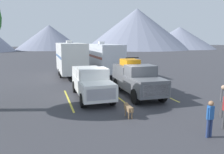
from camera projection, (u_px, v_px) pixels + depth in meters
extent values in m
plane|color=#38383D|center=(121.00, 100.00, 14.52)|extent=(240.00, 240.00, 0.00)
cube|color=white|center=(92.00, 85.00, 14.83)|extent=(2.07, 5.79, 0.93)
cube|color=white|center=(98.00, 84.00, 12.78)|extent=(1.92, 1.64, 0.08)
cube|color=white|center=(93.00, 74.00, 14.19)|extent=(1.88, 1.53, 0.77)
cube|color=slate|center=(95.00, 75.00, 13.62)|extent=(1.74, 0.25, 0.57)
cube|color=white|center=(87.00, 71.00, 16.17)|extent=(1.98, 2.68, 0.53)
cube|color=silver|center=(101.00, 94.00, 12.13)|extent=(1.68, 0.09, 0.65)
cylinder|color=black|center=(112.00, 98.00, 13.31)|extent=(0.29, 0.84, 0.84)
cylinder|color=black|center=(83.00, 100.00, 12.80)|extent=(0.29, 0.84, 0.84)
cylinder|color=black|center=(98.00, 85.00, 17.01)|extent=(0.29, 0.84, 0.84)
cylinder|color=black|center=(75.00, 87.00, 16.50)|extent=(0.29, 0.84, 0.84)
cube|color=#595B60|center=(137.00, 82.00, 15.39)|extent=(2.09, 5.61, 0.98)
cube|color=#595B60|center=(150.00, 80.00, 13.40)|extent=(1.95, 1.59, 0.08)
cube|color=#595B60|center=(140.00, 71.00, 14.76)|extent=(1.91, 1.48, 0.77)
cube|color=slate|center=(144.00, 72.00, 14.21)|extent=(1.77, 0.25, 0.57)
cube|color=#595B60|center=(130.00, 69.00, 16.68)|extent=(2.01, 2.60, 0.56)
cube|color=silver|center=(156.00, 90.00, 12.77)|extent=(1.70, 0.09, 0.69)
cylinder|color=black|center=(162.00, 94.00, 13.94)|extent=(0.30, 0.96, 0.96)
cylinder|color=black|center=(135.00, 97.00, 13.42)|extent=(0.30, 0.96, 0.96)
cylinder|color=black|center=(138.00, 83.00, 17.52)|extent=(0.30, 0.96, 0.96)
cylinder|color=black|center=(117.00, 85.00, 17.01)|extent=(0.30, 0.96, 0.96)
cube|color=orange|center=(130.00, 62.00, 16.60)|extent=(1.13, 1.66, 0.45)
cylinder|color=black|center=(138.00, 63.00, 16.19)|extent=(0.19, 0.44, 0.44)
cylinder|color=black|center=(127.00, 63.00, 15.94)|extent=(0.19, 0.44, 0.44)
cylinder|color=black|center=(133.00, 61.00, 17.26)|extent=(0.19, 0.44, 0.44)
cylinder|color=black|center=(122.00, 62.00, 17.00)|extent=(0.19, 0.44, 0.44)
cube|color=black|center=(132.00, 58.00, 16.10)|extent=(1.00, 0.10, 0.08)
cube|color=gold|center=(69.00, 100.00, 14.46)|extent=(0.12, 5.50, 0.01)
cube|color=gold|center=(116.00, 96.00, 15.44)|extent=(0.12, 5.50, 0.01)
cube|color=gold|center=(158.00, 93.00, 16.42)|extent=(0.12, 5.50, 0.01)
cube|color=white|center=(71.00, 57.00, 23.50)|extent=(2.68, 6.91, 3.03)
cube|color=#4C6B99|center=(58.00, 56.00, 23.07)|extent=(0.12, 6.59, 0.24)
cube|color=silver|center=(69.00, 42.00, 24.18)|extent=(0.61, 0.71, 0.30)
cube|color=#333333|center=(77.00, 80.00, 20.02)|extent=(0.14, 1.20, 0.12)
cylinder|color=black|center=(83.00, 73.00, 23.38)|extent=(0.23, 0.76, 0.76)
cylinder|color=black|center=(61.00, 74.00, 22.65)|extent=(0.23, 0.76, 0.76)
cylinder|color=black|center=(81.00, 71.00, 24.92)|extent=(0.23, 0.76, 0.76)
cylinder|color=black|center=(59.00, 72.00, 24.19)|extent=(0.23, 0.76, 0.76)
cube|color=silver|center=(104.00, 57.00, 24.46)|extent=(2.57, 7.50, 2.90)
cube|color=brown|center=(93.00, 56.00, 24.05)|extent=(0.12, 7.17, 0.24)
cube|color=silver|center=(101.00, 43.00, 25.24)|extent=(0.61, 0.71, 0.30)
cube|color=#333333|center=(117.00, 78.00, 20.69)|extent=(0.14, 1.20, 0.12)
cylinder|color=black|center=(116.00, 72.00, 24.24)|extent=(0.23, 0.76, 0.76)
cylinder|color=black|center=(96.00, 73.00, 23.54)|extent=(0.23, 0.76, 0.76)
cylinder|color=black|center=(111.00, 70.00, 25.92)|extent=(0.23, 0.76, 0.76)
cylinder|color=black|center=(93.00, 71.00, 25.22)|extent=(0.23, 0.76, 0.76)
cylinder|color=navy|center=(211.00, 128.00, 8.89)|extent=(0.11, 0.11, 0.78)
cylinder|color=navy|center=(208.00, 128.00, 8.84)|extent=(0.11, 0.11, 0.78)
cube|color=#2659A5|center=(210.00, 113.00, 8.75)|extent=(0.23, 0.18, 0.55)
sphere|color=#9E704C|center=(211.00, 103.00, 8.68)|extent=(0.21, 0.21, 0.21)
cylinder|color=#2659A5|center=(213.00, 113.00, 8.79)|extent=(0.09, 0.09, 0.50)
cylinder|color=#2659A5|center=(208.00, 113.00, 8.71)|extent=(0.09, 0.09, 0.50)
cylinder|color=#3F3F42|center=(221.00, 109.00, 11.23)|extent=(0.12, 0.12, 0.85)
cylinder|color=#3F3F42|center=(222.00, 110.00, 11.07)|extent=(0.12, 0.12, 0.85)
cube|color=#4C4C51|center=(223.00, 95.00, 11.03)|extent=(0.30, 0.31, 0.60)
sphere|color=tan|center=(224.00, 87.00, 10.96)|extent=(0.23, 0.23, 0.23)
cylinder|color=#4C4C51|center=(222.00, 95.00, 11.16)|extent=(0.10, 0.10, 0.54)
cylinder|color=#4C4C51|center=(224.00, 97.00, 10.90)|extent=(0.10, 0.10, 0.54)
cylinder|color=#3F3F42|center=(224.00, 119.00, 9.69)|extent=(0.13, 0.13, 0.87)
cube|color=olive|center=(129.00, 109.00, 11.12)|extent=(0.26, 0.70, 0.24)
sphere|color=olive|center=(126.00, 105.00, 11.47)|extent=(0.26, 0.26, 0.26)
cylinder|color=olive|center=(131.00, 110.00, 10.75)|extent=(0.04, 0.16, 0.20)
cylinder|color=olive|center=(125.00, 113.00, 11.38)|extent=(0.06, 0.06, 0.35)
cylinder|color=olive|center=(128.00, 112.00, 11.42)|extent=(0.06, 0.06, 0.35)
cylinder|color=olive|center=(129.00, 116.00, 10.91)|extent=(0.06, 0.06, 0.35)
cylinder|color=olive|center=(132.00, 115.00, 10.96)|extent=(0.06, 0.06, 0.35)
cone|color=gray|center=(49.00, 37.00, 86.47)|extent=(26.35, 26.35, 9.65)
cone|color=gray|center=(137.00, 29.00, 91.06)|extent=(43.71, 43.71, 16.64)
cone|color=gray|center=(179.00, 38.00, 95.08)|extent=(30.64, 30.64, 9.41)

